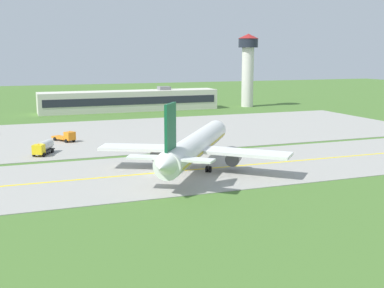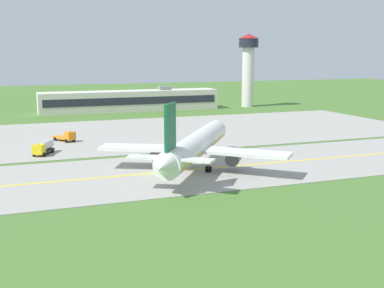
{
  "view_description": "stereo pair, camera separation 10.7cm",
  "coord_description": "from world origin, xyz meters",
  "px_view_note": "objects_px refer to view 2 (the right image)",
  "views": [
    {
      "loc": [
        -21.92,
        -75.19,
        19.29
      ],
      "look_at": [
        7.07,
        2.74,
        4.0
      ],
      "focal_mm": 45.67,
      "sensor_mm": 36.0,
      "label": 1
    },
    {
      "loc": [
        -21.82,
        -75.22,
        19.29
      ],
      "look_at": [
        7.07,
        2.74,
        4.0
      ],
      "focal_mm": 45.67,
      "sensor_mm": 36.0,
      "label": 2
    }
  ],
  "objects_px": {
    "airplane_lead": "(195,146)",
    "service_truck_baggage": "(67,137)",
    "service_truck_fuel": "(43,147)",
    "control_tower": "(248,63)"
  },
  "relations": [
    {
      "from": "airplane_lead",
      "to": "service_truck_baggage",
      "type": "xyz_separation_m",
      "value": [
        -17.57,
        35.02,
        -2.95
      ]
    },
    {
      "from": "service_truck_baggage",
      "to": "airplane_lead",
      "type": "bearing_deg",
      "value": -63.36
    },
    {
      "from": "airplane_lead",
      "to": "service_truck_fuel",
      "type": "height_order",
      "value": "airplane_lead"
    },
    {
      "from": "airplane_lead",
      "to": "service_truck_baggage",
      "type": "relative_size",
      "value": 5.26
    },
    {
      "from": "service_truck_baggage",
      "to": "service_truck_fuel",
      "type": "xyz_separation_m",
      "value": [
        -5.79,
        -13.12,
        0.35
      ]
    },
    {
      "from": "service_truck_fuel",
      "to": "control_tower",
      "type": "xyz_separation_m",
      "value": [
        77.83,
        66.81,
        14.61
      ]
    },
    {
      "from": "service_truck_fuel",
      "to": "airplane_lead",
      "type": "bearing_deg",
      "value": -43.15
    },
    {
      "from": "airplane_lead",
      "to": "control_tower",
      "type": "xyz_separation_m",
      "value": [
        54.47,
        88.71,
        12.01
      ]
    },
    {
      "from": "service_truck_baggage",
      "to": "service_truck_fuel",
      "type": "bearing_deg",
      "value": -113.83
    },
    {
      "from": "service_truck_baggage",
      "to": "control_tower",
      "type": "xyz_separation_m",
      "value": [
        72.04,
        53.69,
        14.96
      ]
    }
  ]
}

